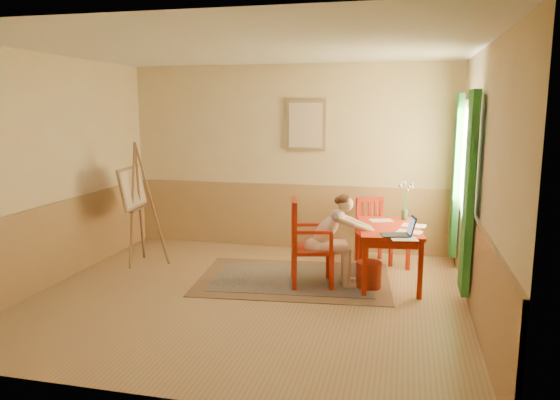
% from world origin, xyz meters
% --- Properties ---
extents(room, '(5.04, 4.54, 2.84)m').
position_xyz_m(room, '(0.00, 0.00, 1.40)').
color(room, tan).
rests_on(room, ground).
extents(wainscot, '(5.00, 4.50, 1.00)m').
position_xyz_m(wainscot, '(0.00, 0.80, 0.50)').
color(wainscot, tan).
rests_on(wainscot, room).
extents(window, '(0.12, 2.01, 2.20)m').
position_xyz_m(window, '(2.42, 1.10, 1.35)').
color(window, white).
rests_on(window, room).
extents(wall_portrait, '(0.60, 0.05, 0.76)m').
position_xyz_m(wall_portrait, '(0.25, 2.20, 1.90)').
color(wall_portrait, '#8C704E').
rests_on(wall_portrait, room).
extents(rug, '(2.55, 1.83, 0.02)m').
position_xyz_m(rug, '(0.40, 0.69, 0.01)').
color(rug, '#8C7251').
rests_on(rug, room).
extents(table, '(0.86, 1.28, 0.72)m').
position_xyz_m(table, '(1.56, 0.87, 0.63)').
color(table, '#B8200A').
rests_on(table, room).
extents(chair_left, '(0.59, 0.58, 1.07)m').
position_xyz_m(chair_left, '(0.60, 0.52, 0.54)').
color(chair_left, '#B8200A').
rests_on(chair_left, room).
extents(chair_back, '(0.54, 0.55, 0.91)m').
position_xyz_m(chair_back, '(1.31, 1.70, 0.45)').
color(chair_back, '#B8200A').
rests_on(chair_back, room).
extents(figure, '(0.88, 0.48, 1.14)m').
position_xyz_m(figure, '(0.90, 0.58, 0.63)').
color(figure, '#D3AD96').
rests_on(figure, room).
extents(laptop, '(0.41, 0.30, 0.23)m').
position_xyz_m(laptop, '(1.70, 0.40, 0.77)').
color(laptop, '#1E2338').
rests_on(laptop, table).
extents(papers, '(0.73, 1.20, 0.00)m').
position_xyz_m(papers, '(1.71, 0.75, 0.72)').
color(papers, white).
rests_on(papers, table).
extents(vase, '(0.21, 0.25, 0.50)m').
position_xyz_m(vase, '(1.74, 1.32, 0.95)').
color(vase, '#3F724C').
rests_on(vase, table).
extents(wastebasket, '(0.39, 0.39, 0.33)m').
position_xyz_m(wastebasket, '(1.34, 0.59, 0.16)').
color(wastebasket, '#A22E19').
rests_on(wastebasket, room).
extents(easel, '(0.61, 0.76, 1.70)m').
position_xyz_m(easel, '(-1.89, 0.90, 1.01)').
color(easel, brown).
rests_on(easel, room).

